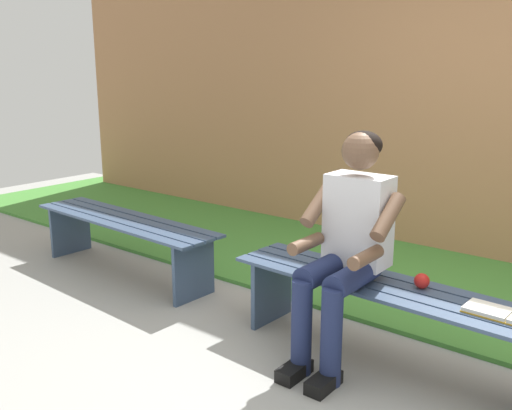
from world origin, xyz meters
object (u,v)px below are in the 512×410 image
(bench_far, at_px, (124,231))
(book_open, at_px, (510,316))
(apple, at_px, (422,281))
(person_seated, at_px, (347,239))
(bench_near, at_px, (385,303))

(bench_far, xyz_separation_m, book_open, (-2.83, 0.03, 0.11))
(apple, height_order, book_open, apple)
(book_open, bearing_deg, person_seated, 7.35)
(apple, bearing_deg, person_seated, 25.31)
(bench_near, relative_size, apple, 22.57)
(bench_near, bearing_deg, book_open, 177.48)
(bench_near, xyz_separation_m, person_seated, (0.19, 0.10, 0.34))
(person_seated, height_order, book_open, person_seated)
(bench_far, xyz_separation_m, apple, (-2.36, -0.07, 0.14))
(bench_near, height_order, book_open, book_open)
(bench_far, distance_m, book_open, 2.83)
(bench_near, distance_m, person_seated, 0.41)
(person_seated, height_order, apple, person_seated)
(bench_near, bearing_deg, apple, -157.63)
(bench_far, distance_m, apple, 2.37)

